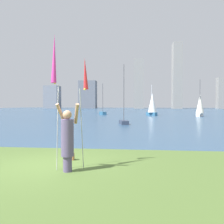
{
  "coord_description": "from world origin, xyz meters",
  "views": [
    {
      "loc": [
        3.04,
        -7.78,
        2.01
      ],
      "look_at": [
        0.78,
        12.46,
        1.33
      ],
      "focal_mm": 39.98,
      "sensor_mm": 36.0,
      "label": 1
    }
  ],
  "objects_px": {
    "bag": "(70,157)",
    "kite_flag_right": "(85,76)",
    "kite_flag_left": "(54,61)",
    "sailboat_3": "(200,105)",
    "sailboat_5": "(152,104)",
    "sailboat_7": "(103,113)",
    "sailboat_6": "(124,121)",
    "person": "(67,138)"
  },
  "relations": [
    {
      "from": "bag",
      "to": "kite_flag_right",
      "type": "bearing_deg",
      "value": -46.02
    },
    {
      "from": "sailboat_5",
      "to": "sailboat_6",
      "type": "relative_size",
      "value": 0.9
    },
    {
      "from": "sailboat_5",
      "to": "sailboat_7",
      "type": "height_order",
      "value": "sailboat_7"
    },
    {
      "from": "sailboat_3",
      "to": "sailboat_6",
      "type": "xyz_separation_m",
      "value": [
        -10.99,
        -16.32,
        -1.49
      ]
    },
    {
      "from": "person",
      "to": "sailboat_7",
      "type": "height_order",
      "value": "sailboat_7"
    },
    {
      "from": "kite_flag_left",
      "to": "sailboat_3",
      "type": "height_order",
      "value": "sailboat_3"
    },
    {
      "from": "sailboat_6",
      "to": "sailboat_7",
      "type": "height_order",
      "value": "sailboat_6"
    },
    {
      "from": "kite_flag_left",
      "to": "kite_flag_right",
      "type": "bearing_deg",
      "value": 44.96
    },
    {
      "from": "kite_flag_left",
      "to": "bag",
      "type": "distance_m",
      "value": 3.47
    },
    {
      "from": "person",
      "to": "kite_flag_left",
      "type": "relative_size",
      "value": 0.5
    },
    {
      "from": "kite_flag_left",
      "to": "sailboat_6",
      "type": "distance_m",
      "value": 17.42
    },
    {
      "from": "kite_flag_left",
      "to": "sailboat_5",
      "type": "distance_m",
      "value": 36.33
    },
    {
      "from": "kite_flag_right",
      "to": "sailboat_6",
      "type": "distance_m",
      "value": 16.59
    },
    {
      "from": "bag",
      "to": "sailboat_6",
      "type": "height_order",
      "value": "sailboat_6"
    },
    {
      "from": "bag",
      "to": "sailboat_3",
      "type": "relative_size",
      "value": 0.05
    },
    {
      "from": "sailboat_5",
      "to": "sailboat_7",
      "type": "bearing_deg",
      "value": 164.73
    },
    {
      "from": "kite_flag_left",
      "to": "sailboat_3",
      "type": "bearing_deg",
      "value": 70.37
    },
    {
      "from": "kite_flag_left",
      "to": "sailboat_5",
      "type": "xyz_separation_m",
      "value": [
        4.61,
        36.02,
        -1.27
      ]
    },
    {
      "from": "kite_flag_right",
      "to": "sailboat_7",
      "type": "height_order",
      "value": "sailboat_7"
    },
    {
      "from": "kite_flag_left",
      "to": "kite_flag_right",
      "type": "xyz_separation_m",
      "value": [
        0.75,
        0.75,
        -0.37
      ]
    },
    {
      "from": "kite_flag_left",
      "to": "sailboat_3",
      "type": "xyz_separation_m",
      "value": [
        11.93,
        33.46,
        -1.45
      ]
    },
    {
      "from": "sailboat_3",
      "to": "sailboat_5",
      "type": "height_order",
      "value": "sailboat_3"
    },
    {
      "from": "sailboat_3",
      "to": "sailboat_6",
      "type": "height_order",
      "value": "sailboat_3"
    },
    {
      "from": "sailboat_3",
      "to": "sailboat_6",
      "type": "bearing_deg",
      "value": -123.94
    },
    {
      "from": "sailboat_5",
      "to": "person",
      "type": "bearing_deg",
      "value": -96.7
    },
    {
      "from": "sailboat_5",
      "to": "sailboat_6",
      "type": "bearing_deg",
      "value": -100.98
    },
    {
      "from": "sailboat_3",
      "to": "sailboat_7",
      "type": "distance_m",
      "value": 17.06
    },
    {
      "from": "kite_flag_left",
      "to": "sailboat_5",
      "type": "bearing_deg",
      "value": 82.71
    },
    {
      "from": "sailboat_3",
      "to": "sailboat_5",
      "type": "distance_m",
      "value": 7.76
    },
    {
      "from": "person",
      "to": "sailboat_7",
      "type": "relative_size",
      "value": 0.35
    },
    {
      "from": "kite_flag_right",
      "to": "sailboat_6",
      "type": "height_order",
      "value": "sailboat_6"
    },
    {
      "from": "bag",
      "to": "sailboat_6",
      "type": "xyz_separation_m",
      "value": [
        0.93,
        15.63,
        0.19
      ]
    },
    {
      "from": "person",
      "to": "sailboat_7",
      "type": "bearing_deg",
      "value": 91.49
    },
    {
      "from": "kite_flag_right",
      "to": "kite_flag_left",
      "type": "bearing_deg",
      "value": -135.04
    },
    {
      "from": "kite_flag_left",
      "to": "sailboat_3",
      "type": "distance_m",
      "value": 35.55
    },
    {
      "from": "sailboat_5",
      "to": "bag",
      "type": "bearing_deg",
      "value": -97.57
    },
    {
      "from": "sailboat_5",
      "to": "kite_flag_right",
      "type": "bearing_deg",
      "value": -96.24
    },
    {
      "from": "bag",
      "to": "sailboat_3",
      "type": "bearing_deg",
      "value": 69.56
    },
    {
      "from": "person",
      "to": "sailboat_5",
      "type": "distance_m",
      "value": 36.25
    },
    {
      "from": "sailboat_5",
      "to": "sailboat_7",
      "type": "xyz_separation_m",
      "value": [
        -8.92,
        2.44,
        -1.62
      ]
    },
    {
      "from": "sailboat_5",
      "to": "sailboat_6",
      "type": "xyz_separation_m",
      "value": [
        -3.66,
        -18.88,
        -1.67
      ]
    },
    {
      "from": "kite_flag_right",
      "to": "sailboat_7",
      "type": "distance_m",
      "value": 38.12
    }
  ]
}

